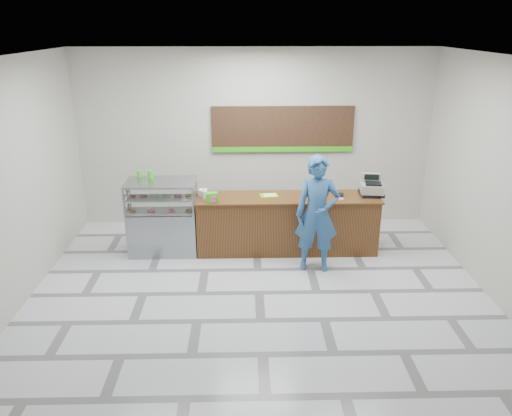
{
  "coord_description": "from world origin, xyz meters",
  "views": [
    {
      "loc": [
        -0.21,
        -6.76,
        3.92
      ],
      "look_at": [
        -0.03,
        0.9,
        1.06
      ],
      "focal_mm": 35.0,
      "sensor_mm": 36.0,
      "label": 1
    }
  ],
  "objects_px": {
    "customer": "(317,214)",
    "sales_counter": "(287,224)",
    "display_case": "(163,216)",
    "cash_register": "(372,187)",
    "serving_tray": "(269,196)"
  },
  "relations": [
    {
      "from": "customer",
      "to": "serving_tray",
      "type": "bearing_deg",
      "value": 140.58
    },
    {
      "from": "sales_counter",
      "to": "display_case",
      "type": "xyz_separation_m",
      "value": [
        -2.22,
        -0.0,
        0.16
      ]
    },
    {
      "from": "sales_counter",
      "to": "display_case",
      "type": "height_order",
      "value": "display_case"
    },
    {
      "from": "customer",
      "to": "sales_counter",
      "type": "bearing_deg",
      "value": 126.6
    },
    {
      "from": "serving_tray",
      "to": "cash_register",
      "type": "bearing_deg",
      "value": -6.6
    },
    {
      "from": "serving_tray",
      "to": "display_case",
      "type": "bearing_deg",
      "value": 174.0
    },
    {
      "from": "sales_counter",
      "to": "cash_register",
      "type": "bearing_deg",
      "value": 2.71
    },
    {
      "from": "display_case",
      "to": "cash_register",
      "type": "xyz_separation_m",
      "value": [
        3.72,
        0.07,
        0.49
      ]
    },
    {
      "from": "sales_counter",
      "to": "display_case",
      "type": "relative_size",
      "value": 2.45
    },
    {
      "from": "cash_register",
      "to": "display_case",
      "type": "bearing_deg",
      "value": -171.22
    },
    {
      "from": "customer",
      "to": "display_case",
      "type": "bearing_deg",
      "value": 171.19
    },
    {
      "from": "sales_counter",
      "to": "customer",
      "type": "xyz_separation_m",
      "value": [
        0.42,
        -0.73,
        0.46
      ]
    },
    {
      "from": "sales_counter",
      "to": "serving_tray",
      "type": "bearing_deg",
      "value": 172.05
    },
    {
      "from": "display_case",
      "to": "customer",
      "type": "relative_size",
      "value": 0.68
    },
    {
      "from": "cash_register",
      "to": "customer",
      "type": "relative_size",
      "value": 0.24
    }
  ]
}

